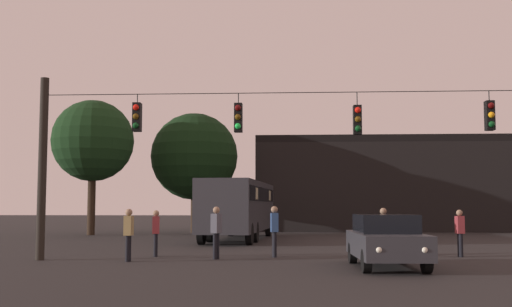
{
  "coord_description": "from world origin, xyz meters",
  "views": [
    {
      "loc": [
        -0.5,
        -7.27,
        1.77
      ],
      "look_at": [
        -1.93,
        18.78,
        3.97
      ],
      "focal_mm": 43.59,
      "sensor_mm": 36.0,
      "label": 1
    }
  ],
  "objects_px": {
    "pedestrian_crossing_left": "(156,230)",
    "pedestrian_crossing_right": "(460,230)",
    "pedestrian_trailing": "(129,232)",
    "car_near_right": "(386,240)",
    "pedestrian_far_side": "(216,229)",
    "pedestrian_near_bus": "(384,229)",
    "tree_behind_building": "(194,157)",
    "pedestrian_crossing_center": "(274,228)",
    "tree_left_silhouette": "(93,141)",
    "city_bus": "(239,204)"
  },
  "relations": [
    {
      "from": "pedestrian_crossing_left",
      "to": "pedestrian_crossing_right",
      "type": "distance_m",
      "value": 10.64
    },
    {
      "from": "pedestrian_trailing",
      "to": "car_near_right",
      "type": "bearing_deg",
      "value": -10.99
    },
    {
      "from": "pedestrian_crossing_left",
      "to": "pedestrian_far_side",
      "type": "height_order",
      "value": "pedestrian_far_side"
    },
    {
      "from": "pedestrian_near_bus",
      "to": "tree_behind_building",
      "type": "xyz_separation_m",
      "value": [
        -9.58,
        19.38,
        4.09
      ]
    },
    {
      "from": "pedestrian_crossing_center",
      "to": "pedestrian_crossing_right",
      "type": "bearing_deg",
      "value": 4.34
    },
    {
      "from": "pedestrian_crossing_right",
      "to": "pedestrian_far_side",
      "type": "relative_size",
      "value": 0.94
    },
    {
      "from": "pedestrian_trailing",
      "to": "tree_behind_building",
      "type": "distance_m",
      "value": 21.75
    },
    {
      "from": "car_near_right",
      "to": "pedestrian_trailing",
      "type": "bearing_deg",
      "value": 169.01
    },
    {
      "from": "car_near_right",
      "to": "tree_left_silhouette",
      "type": "bearing_deg",
      "value": 127.82
    },
    {
      "from": "car_near_right",
      "to": "pedestrian_crossing_left",
      "type": "relative_size",
      "value": 2.71
    },
    {
      "from": "tree_behind_building",
      "to": "car_near_right",
      "type": "bearing_deg",
      "value": -68.22
    },
    {
      "from": "tree_behind_building",
      "to": "pedestrian_trailing",
      "type": "bearing_deg",
      "value": -86.73
    },
    {
      "from": "city_bus",
      "to": "pedestrian_near_bus",
      "type": "distance_m",
      "value": 12.41
    },
    {
      "from": "car_near_right",
      "to": "pedestrian_crossing_left",
      "type": "bearing_deg",
      "value": 154.74
    },
    {
      "from": "pedestrian_crossing_left",
      "to": "tree_behind_building",
      "type": "bearing_deg",
      "value": 94.93
    },
    {
      "from": "pedestrian_crossing_center",
      "to": "pedestrian_trailing",
      "type": "distance_m",
      "value": 5.01
    },
    {
      "from": "pedestrian_crossing_left",
      "to": "pedestrian_crossing_center",
      "type": "bearing_deg",
      "value": -0.48
    },
    {
      "from": "pedestrian_trailing",
      "to": "city_bus",
      "type": "bearing_deg",
      "value": 79.0
    },
    {
      "from": "tree_left_silhouette",
      "to": "pedestrian_crossing_center",
      "type": "bearing_deg",
      "value": -53.57
    },
    {
      "from": "pedestrian_crossing_right",
      "to": "pedestrian_near_bus",
      "type": "relative_size",
      "value": 0.96
    },
    {
      "from": "city_bus",
      "to": "tree_behind_building",
      "type": "distance_m",
      "value": 9.79
    },
    {
      "from": "pedestrian_crossing_left",
      "to": "pedestrian_trailing",
      "type": "xyz_separation_m",
      "value": [
        -0.45,
        -1.99,
        0.04
      ]
    },
    {
      "from": "pedestrian_crossing_right",
      "to": "pedestrian_far_side",
      "type": "bearing_deg",
      "value": -170.58
    },
    {
      "from": "city_bus",
      "to": "car_near_right",
      "type": "distance_m",
      "value": 15.4
    },
    {
      "from": "city_bus",
      "to": "car_near_right",
      "type": "xyz_separation_m",
      "value": [
        5.42,
        -14.38,
        -1.07
      ]
    },
    {
      "from": "city_bus",
      "to": "pedestrian_near_bus",
      "type": "xyz_separation_m",
      "value": [
        5.87,
        -10.9,
        -0.9
      ]
    },
    {
      "from": "car_near_right",
      "to": "pedestrian_far_side",
      "type": "xyz_separation_m",
      "value": [
        -5.23,
        2.59,
        0.2
      ]
    },
    {
      "from": "tree_left_silhouette",
      "to": "pedestrian_trailing",
      "type": "bearing_deg",
      "value": -68.48
    },
    {
      "from": "pedestrian_crossing_right",
      "to": "pedestrian_trailing",
      "type": "height_order",
      "value": "pedestrian_trailing"
    },
    {
      "from": "pedestrian_crossing_left",
      "to": "tree_left_silhouette",
      "type": "height_order",
      "value": "tree_left_silhouette"
    },
    {
      "from": "pedestrian_crossing_right",
      "to": "pedestrian_far_side",
      "type": "xyz_separation_m",
      "value": [
        -8.38,
        -1.39,
        0.07
      ]
    },
    {
      "from": "pedestrian_near_bus",
      "to": "tree_left_silhouette",
      "type": "bearing_deg",
      "value": 134.33
    },
    {
      "from": "pedestrian_near_bus",
      "to": "pedestrian_far_side",
      "type": "bearing_deg",
      "value": -171.1
    },
    {
      "from": "pedestrian_crossing_left",
      "to": "tree_left_silhouette",
      "type": "xyz_separation_m",
      "value": [
        -7.39,
        15.62,
        4.83
      ]
    },
    {
      "from": "pedestrian_crossing_right",
      "to": "pedestrian_trailing",
      "type": "xyz_separation_m",
      "value": [
        -11.08,
        -2.44,
        0.03
      ]
    },
    {
      "from": "pedestrian_near_bus",
      "to": "tree_left_silhouette",
      "type": "relative_size",
      "value": 0.21
    },
    {
      "from": "city_bus",
      "to": "pedestrian_crossing_center",
      "type": "relative_size",
      "value": 6.33
    },
    {
      "from": "pedestrian_trailing",
      "to": "tree_left_silhouette",
      "type": "xyz_separation_m",
      "value": [
        -6.94,
        17.61,
        4.79
      ]
    },
    {
      "from": "city_bus",
      "to": "pedestrian_crossing_left",
      "type": "xyz_separation_m",
      "value": [
        -2.05,
        -10.85,
        -0.96
      ]
    },
    {
      "from": "pedestrian_crossing_center",
      "to": "tree_left_silhouette",
      "type": "height_order",
      "value": "tree_left_silhouette"
    },
    {
      "from": "pedestrian_crossing_right",
      "to": "tree_behind_building",
      "type": "relative_size",
      "value": 0.21
    },
    {
      "from": "city_bus",
      "to": "tree_behind_building",
      "type": "height_order",
      "value": "tree_behind_building"
    },
    {
      "from": "pedestrian_crossing_left",
      "to": "tree_left_silhouette",
      "type": "distance_m",
      "value": 17.94
    },
    {
      "from": "city_bus",
      "to": "pedestrian_crossing_right",
      "type": "relative_size",
      "value": 6.81
    },
    {
      "from": "pedestrian_trailing",
      "to": "pedestrian_far_side",
      "type": "distance_m",
      "value": 2.89
    },
    {
      "from": "pedestrian_crossing_right",
      "to": "pedestrian_far_side",
      "type": "height_order",
      "value": "pedestrian_far_side"
    },
    {
      "from": "pedestrian_crossing_left",
      "to": "pedestrian_crossing_center",
      "type": "height_order",
      "value": "pedestrian_crossing_center"
    },
    {
      "from": "city_bus",
      "to": "car_near_right",
      "type": "height_order",
      "value": "city_bus"
    },
    {
      "from": "pedestrian_crossing_left",
      "to": "pedestrian_near_bus",
      "type": "height_order",
      "value": "pedestrian_near_bus"
    },
    {
      "from": "pedestrian_crossing_center",
      "to": "pedestrian_near_bus",
      "type": "relative_size",
      "value": 1.03
    }
  ]
}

